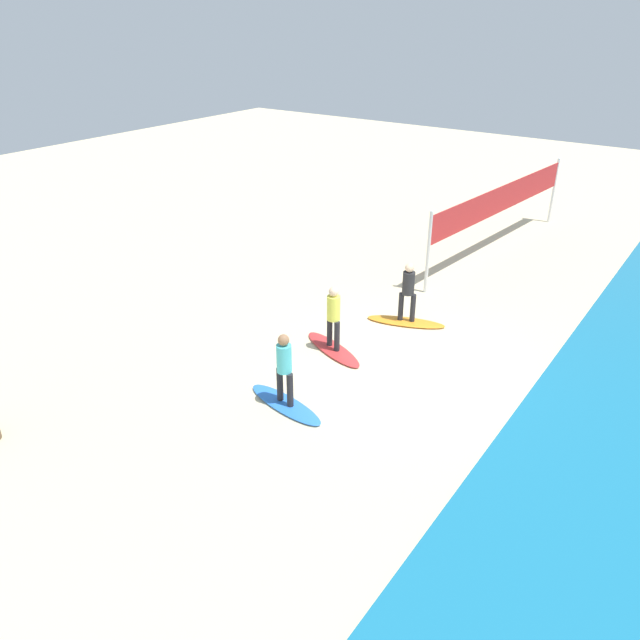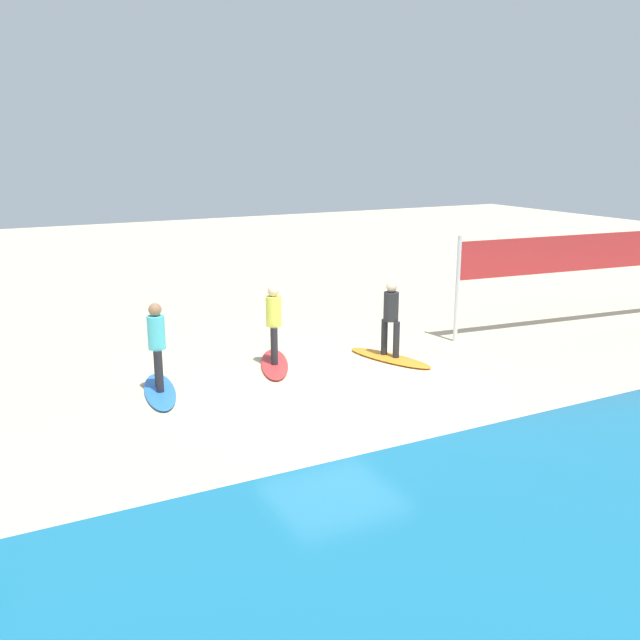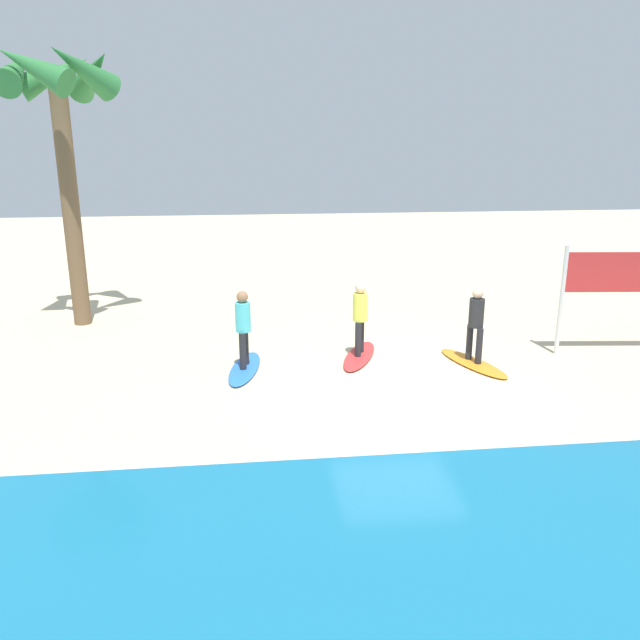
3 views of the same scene
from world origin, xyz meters
TOP-DOWN VIEW (x-y plane):
  - ground_plane at (0.00, 0.00)m, footprint 60.00×60.00m
  - surfboard_orange at (-1.86, -0.86)m, footprint 1.23×2.17m
  - surfer_orange at (-1.86, -0.86)m, footprint 0.32×0.44m
  - surfboard_red at (0.52, -1.62)m, footprint 1.30×2.16m
  - surfer_red at (0.52, -1.62)m, footprint 0.32×0.44m
  - surfboard_blue at (3.09, -1.10)m, footprint 0.93×2.17m
  - surfer_blue at (3.09, -1.10)m, footprint 0.32×0.45m
  - palm_tree at (7.38, -5.17)m, footprint 2.88×3.03m

SIDE VIEW (x-z plane):
  - ground_plane at x=0.00m, z-range 0.00..0.00m
  - surfboard_orange at x=-1.86m, z-range 0.00..0.09m
  - surfboard_red at x=0.52m, z-range 0.00..0.09m
  - surfboard_blue at x=3.09m, z-range 0.00..0.09m
  - surfer_orange at x=-1.86m, z-range 0.22..1.86m
  - surfer_red at x=0.52m, z-range 0.22..1.86m
  - surfer_blue at x=3.09m, z-range 0.22..1.86m
  - palm_tree at x=7.38m, z-range 2.12..9.14m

